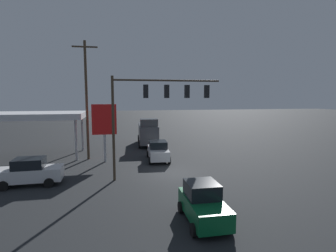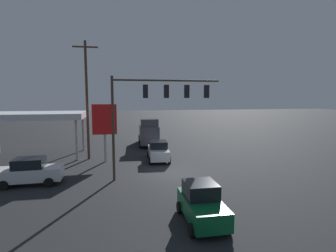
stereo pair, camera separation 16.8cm
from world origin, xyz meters
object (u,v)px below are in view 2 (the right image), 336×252
at_px(hatchback_crossing, 202,204).
at_px(sedan_far, 30,171).
at_px(delivery_truck, 149,132).
at_px(traffic_signal_assembly, 156,101).
at_px(price_sign, 105,122).
at_px(utility_pole, 87,98).
at_px(sedan_waiting, 158,151).

bearing_deg(hatchback_crossing, sedan_far, -126.40).
distance_m(delivery_truck, hatchback_crossing, 21.63).
bearing_deg(sedan_far, traffic_signal_assembly, 177.30).
xyz_separation_m(price_sign, sedan_far, (5.01, 5.84, -2.95)).
distance_m(traffic_signal_assembly, hatchback_crossing, 9.17).
distance_m(price_sign, hatchback_crossing, 14.85).
height_order(price_sign, delivery_truck, price_sign).
relative_size(utility_pole, sedan_waiting, 2.60).
xyz_separation_m(hatchback_crossing, sedan_far, (10.34, -7.70, 0.00)).
xyz_separation_m(delivery_truck, sedan_waiting, (0.02, 8.50, -0.74)).
bearing_deg(traffic_signal_assembly, sedan_far, -0.68).
distance_m(price_sign, delivery_truck, 9.82).
xyz_separation_m(traffic_signal_assembly, hatchback_crossing, (-1.22, 7.59, -4.99)).
bearing_deg(hatchback_crossing, traffic_signal_assembly, -170.59).
bearing_deg(delivery_truck, sedan_far, -32.68).
xyz_separation_m(traffic_signal_assembly, sedan_far, (9.12, -0.11, -4.99)).
height_order(traffic_signal_assembly, delivery_truck, traffic_signal_assembly).
bearing_deg(utility_pole, sedan_waiting, 164.79).
relative_size(utility_pole, price_sign, 2.10).
bearing_deg(delivery_truck, hatchback_crossing, 3.94).
distance_m(traffic_signal_assembly, sedan_far, 10.40).
bearing_deg(utility_pole, traffic_signal_assembly, 128.26).
relative_size(hatchback_crossing, sedan_far, 0.85).
xyz_separation_m(utility_pole, hatchback_crossing, (-7.04, 14.97, -5.18)).
distance_m(utility_pole, hatchback_crossing, 17.34).
bearing_deg(utility_pole, sedan_far, 65.58).
bearing_deg(traffic_signal_assembly, hatchback_crossing, 99.15).
xyz_separation_m(price_sign, hatchback_crossing, (-5.33, 13.54, -2.96)).
bearing_deg(sedan_far, utility_pole, -116.44).
bearing_deg(traffic_signal_assembly, sedan_waiting, -100.29).
distance_m(traffic_signal_assembly, sedan_waiting, 7.51).
bearing_deg(hatchback_crossing, delivery_truck, -179.20).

